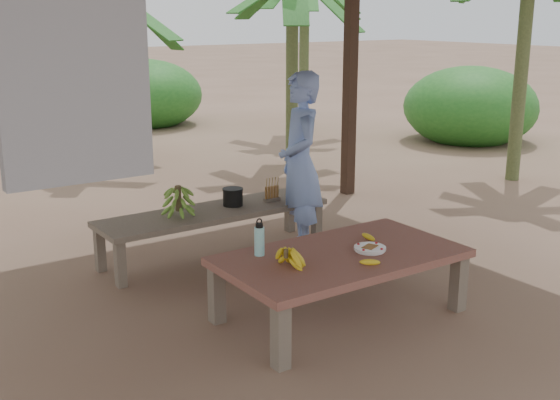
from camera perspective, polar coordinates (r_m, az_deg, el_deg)
ground at (r=5.61m, az=-1.67°, el=-8.33°), size 80.00×80.00×0.00m
work_table at (r=5.23m, az=4.96°, el=-5.00°), size 1.81×1.01×0.50m
bench at (r=6.54m, az=-5.37°, el=-1.26°), size 2.21×0.62×0.45m
ripe_banana_bunch at (r=4.88m, az=0.49°, el=-4.72°), size 0.27×0.24×0.15m
plate at (r=5.28m, az=7.32°, el=-3.95°), size 0.24×0.24×0.04m
loose_banana_front at (r=4.99m, az=7.32°, el=-5.04°), size 0.17×0.09×0.04m
loose_banana_side at (r=5.53m, az=7.20°, el=-2.99°), size 0.06×0.14×0.04m
water_flask at (r=5.12m, az=-1.69°, el=-3.26°), size 0.07×0.07×0.28m
green_banana_stalk at (r=6.33m, az=-8.26°, el=-0.02°), size 0.26×0.26×0.29m
cooking_pot at (r=6.64m, az=-3.85°, el=0.22°), size 0.19×0.19×0.16m
skewer_rack at (r=6.77m, az=-0.67°, el=0.90°), size 0.18×0.08×0.24m
woman at (r=6.54m, az=1.64°, el=2.96°), size 0.61×0.73×1.71m
banana_plant_n at (r=10.65m, az=-13.14°, el=14.61°), size 1.80×1.80×2.69m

